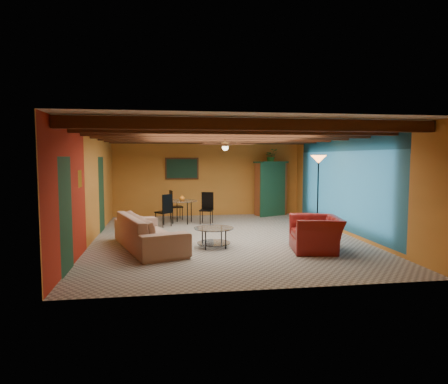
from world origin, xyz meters
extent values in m
cube|color=gray|center=(0.00, 0.00, 0.00)|extent=(6.50, 8.00, 0.01)
cube|color=silver|center=(0.00, 0.00, 2.70)|extent=(6.50, 8.00, 0.01)
cube|color=#C67A2D|center=(0.00, 4.00, 1.35)|extent=(6.50, 0.02, 2.70)
cube|color=maroon|center=(-3.25, 0.00, 1.35)|extent=(0.02, 8.00, 2.70)
cube|color=#2B697C|center=(3.25, 0.00, 1.35)|extent=(0.02, 8.00, 2.70)
imported|color=#967261|center=(-1.86, -0.91, 0.38)|extent=(1.77, 2.79, 0.76)
imported|color=maroon|center=(1.74, -1.68, 0.38)|extent=(1.19, 1.31, 0.75)
cube|color=brown|center=(2.20, 3.70, 0.92)|extent=(1.17, 0.89, 1.84)
cube|color=black|center=(-0.90, 3.96, 1.65)|extent=(1.05, 0.03, 0.65)
imported|color=#26661E|center=(2.20, 3.70, 2.08)|extent=(0.44, 0.38, 0.48)
imported|color=orange|center=(-0.98, 2.43, 1.06)|extent=(0.19, 0.19, 0.18)
camera|label=1|loc=(-1.52, -9.79, 2.03)|focal=31.75mm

